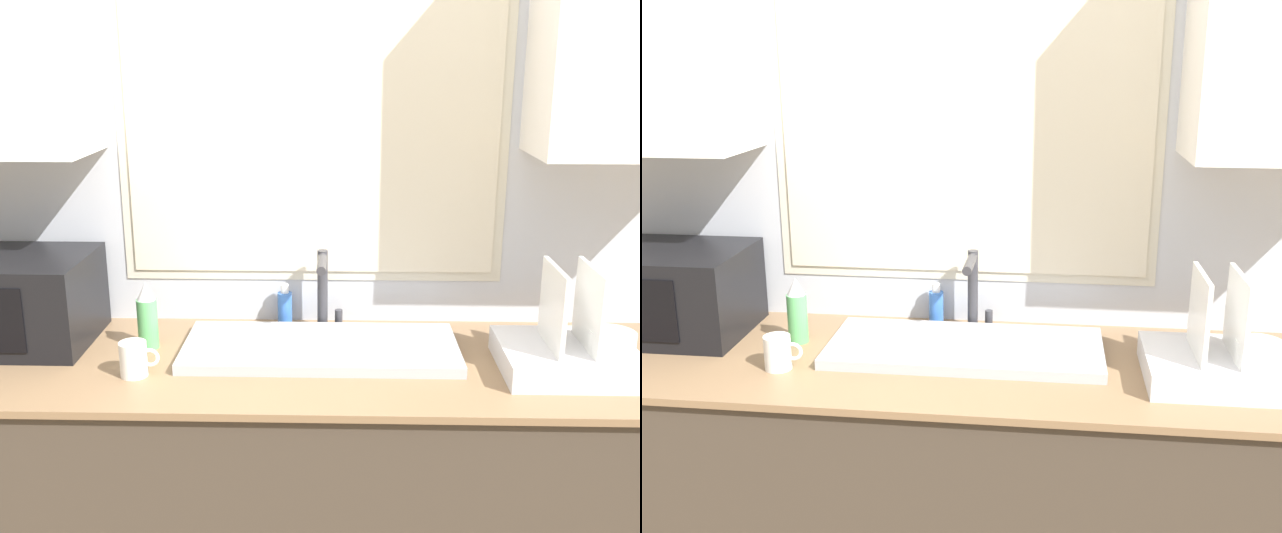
% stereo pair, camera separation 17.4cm
% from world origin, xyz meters
% --- Properties ---
extents(countertop, '(2.45, 0.67, 0.89)m').
position_xyz_m(countertop, '(0.00, 0.32, 0.44)').
color(countertop, '#42382D').
rests_on(countertop, ground_plane).
extents(wall_back, '(6.00, 0.38, 2.60)m').
position_xyz_m(wall_back, '(0.00, 0.63, 1.41)').
color(wall_back, silver).
rests_on(wall_back, ground_plane).
extents(sink_basin, '(0.78, 0.34, 0.03)m').
position_xyz_m(sink_basin, '(0.03, 0.37, 0.90)').
color(sink_basin, '#B2B2B7').
rests_on(sink_basin, countertop).
extents(faucet, '(0.08, 0.18, 0.25)m').
position_xyz_m(faucet, '(0.04, 0.54, 1.03)').
color(faucet, '#333338').
rests_on(faucet, countertop).
extents(microwave, '(0.49, 0.36, 0.26)m').
position_xyz_m(microwave, '(-0.89, 0.43, 1.02)').
color(microwave, black).
rests_on(microwave, countertop).
extents(dish_rack, '(0.36, 0.31, 0.29)m').
position_xyz_m(dish_rack, '(0.71, 0.26, 0.94)').
color(dish_rack, silver).
rests_on(dish_rack, countertop).
extents(spray_bottle, '(0.06, 0.06, 0.20)m').
position_xyz_m(spray_bottle, '(-0.47, 0.39, 0.98)').
color(spray_bottle, '#59B266').
rests_on(spray_bottle, countertop).
extents(soap_bottle, '(0.05, 0.05, 0.13)m').
position_xyz_m(soap_bottle, '(-0.09, 0.60, 0.94)').
color(soap_bottle, blue).
rests_on(soap_bottle, countertop).
extents(mug_near_sink, '(0.11, 0.07, 0.09)m').
position_xyz_m(mug_near_sink, '(-0.46, 0.20, 0.93)').
color(mug_near_sink, white).
rests_on(mug_near_sink, countertop).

